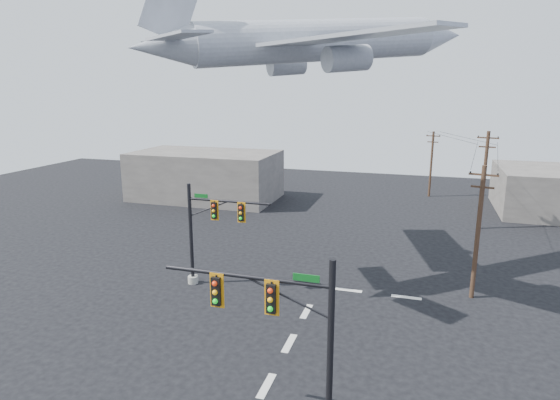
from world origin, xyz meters
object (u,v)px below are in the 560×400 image
(utility_pole_a, at_px, (478,231))
(utility_pole_c, at_px, (431,163))
(airliner, at_px, (317,42))
(utility_pole_b, at_px, (484,179))
(signal_mast_far, at_px, (207,233))
(signal_mast_near, at_px, (292,341))

(utility_pole_a, relative_size, utility_pole_c, 1.07)
(airliner, bearing_deg, utility_pole_b, 11.34)
(utility_pole_b, bearing_deg, utility_pole_c, 122.21)
(signal_mast_far, height_order, utility_pole_c, utility_pole_c)
(signal_mast_near, height_order, airliner, airliner)
(utility_pole_b, bearing_deg, airliner, -114.74)
(signal_mast_near, distance_m, utility_pole_c, 47.31)
(signal_mast_far, xyz_separation_m, utility_pole_a, (17.96, 3.38, 0.81))
(signal_mast_near, distance_m, signal_mast_far, 15.74)
(signal_mast_far, xyz_separation_m, airliner, (6.88, 3.69, 12.94))
(utility_pole_c, bearing_deg, signal_mast_far, -104.20)
(signal_mast_far, xyz_separation_m, utility_pole_c, (15.33, 34.58, 0.52))
(signal_mast_far, distance_m, utility_pole_c, 37.83)
(signal_mast_near, xyz_separation_m, utility_pole_c, (5.64, 46.98, 0.34))
(signal_mast_far, height_order, airliner, airliner)
(utility_pole_a, bearing_deg, signal_mast_far, -156.97)
(utility_pole_a, height_order, utility_pole_b, utility_pole_b)
(utility_pole_c, height_order, airliner, airliner)
(signal_mast_far, relative_size, utility_pole_c, 0.87)
(signal_mast_near, height_order, signal_mast_far, signal_mast_near)
(signal_mast_near, relative_size, utility_pole_b, 0.78)
(utility_pole_a, bearing_deg, utility_pole_c, 107.18)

